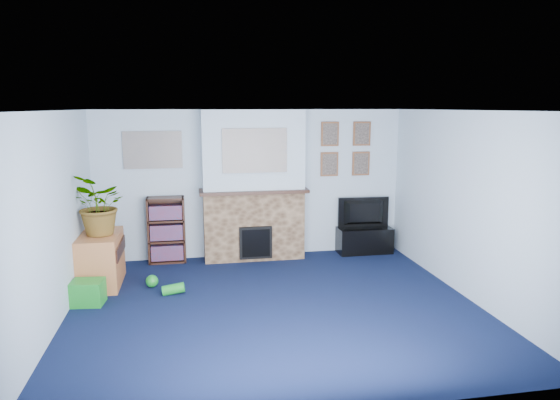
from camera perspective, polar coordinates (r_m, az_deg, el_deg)
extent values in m
cube|color=#0D1634|center=(6.33, -0.53, -12.08)|extent=(5.00, 4.50, 0.01)
cube|color=white|center=(5.84, -0.57, 10.19)|extent=(5.00, 4.50, 0.01)
cube|color=silver|center=(8.16, -3.23, 1.85)|extent=(5.00, 0.04, 2.40)
cube|color=silver|center=(3.85, 5.19, -8.28)|extent=(5.00, 0.04, 2.40)
cube|color=silver|center=(6.08, -24.47, -2.15)|extent=(0.04, 4.50, 2.40)
cube|color=silver|center=(6.85, 20.54, -0.53)|extent=(0.04, 4.50, 2.40)
cube|color=brown|center=(8.09, -3.01, -2.92)|extent=(1.60, 0.40, 1.10)
cube|color=brown|center=(7.90, -3.09, 5.58)|extent=(1.60, 0.40, 1.30)
cube|color=brown|center=(7.95, -3.02, 1.07)|extent=(1.72, 0.50, 0.05)
cube|color=brown|center=(7.95, -2.80, -4.88)|extent=(0.52, 0.08, 0.52)
cube|color=brown|center=(7.91, -2.76, -4.95)|extent=(0.44, 0.02, 0.44)
cube|color=gray|center=(7.68, -2.89, 5.66)|extent=(1.00, 0.03, 0.68)
cube|color=gray|center=(8.04, -14.34, 5.56)|extent=(0.90, 0.03, 0.58)
cube|color=brown|center=(8.32, 5.72, 7.52)|extent=(0.30, 0.03, 0.40)
cube|color=brown|center=(8.49, 9.33, 7.49)|extent=(0.30, 0.03, 0.40)
cube|color=brown|center=(8.36, 5.66, 4.10)|extent=(0.30, 0.03, 0.40)
cube|color=brown|center=(8.53, 9.22, 4.14)|extent=(0.30, 0.03, 0.40)
cube|color=black|center=(8.59, 9.63, -4.49)|extent=(0.91, 0.38, 0.43)
imported|color=black|center=(8.50, 9.68, -1.46)|extent=(0.88, 0.15, 0.51)
cube|color=#321A12|center=(8.22, -12.79, -3.13)|extent=(0.58, 0.02, 1.05)
cube|color=#321A12|center=(8.12, -14.77, -3.41)|extent=(0.03, 0.28, 1.05)
cube|color=#321A12|center=(8.09, -10.88, -3.29)|extent=(0.03, 0.28, 1.05)
cube|color=#321A12|center=(8.23, -12.68, -6.80)|extent=(0.56, 0.28, 0.03)
cube|color=#321A12|center=(8.14, -12.78, -4.54)|extent=(0.56, 0.28, 0.03)
cube|color=#321A12|center=(8.06, -12.87, -2.28)|extent=(0.56, 0.28, 0.03)
cube|color=#321A12|center=(7.99, -12.98, 0.20)|extent=(0.56, 0.28, 0.03)
cube|color=#321A12|center=(8.18, -12.73, -5.78)|extent=(0.50, 0.22, 0.24)
cube|color=#321A12|center=(8.09, -12.82, -3.54)|extent=(0.50, 0.22, 0.24)
cube|color=#321A12|center=(8.02, -12.92, -1.32)|extent=(0.50, 0.22, 0.22)
cube|color=#BA6C3B|center=(7.37, -19.76, -6.51)|extent=(0.52, 0.93, 0.72)
imported|color=#26661E|center=(7.13, -19.82, -0.52)|extent=(0.96, 0.99, 0.84)
cube|color=gold|center=(7.91, -3.27, 1.71)|extent=(0.09, 0.05, 0.13)
cylinder|color=#B2BFC6|center=(7.96, -0.64, 1.86)|extent=(0.04, 0.04, 0.14)
sphere|color=gray|center=(7.87, -6.44, 1.58)|extent=(0.14, 0.14, 0.14)
cylinder|color=orange|center=(8.04, 2.26, 1.80)|extent=(0.06, 0.06, 0.12)
cube|color=#198C26|center=(6.79, -21.11, -9.95)|extent=(0.42, 0.35, 0.31)
sphere|color=#198C26|center=(7.15, -14.43, -8.94)|extent=(0.17, 0.17, 0.17)
cube|color=orange|center=(7.20, -19.94, -8.96)|extent=(0.21, 0.21, 0.24)
cylinder|color=#198C26|center=(6.84, -12.07, -9.93)|extent=(0.30, 0.13, 0.17)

